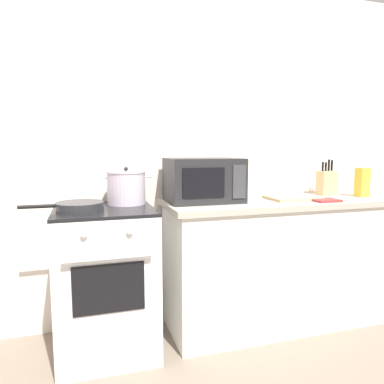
{
  "coord_description": "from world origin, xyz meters",
  "views": [
    {
      "loc": [
        -0.46,
        -1.63,
        1.28
      ],
      "look_at": [
        0.22,
        0.6,
        1.0
      ],
      "focal_mm": 33.29,
      "sensor_mm": 36.0,
      "label": 1
    }
  ],
  "objects": [
    {
      "name": "back_wall",
      "position": [
        0.3,
        0.97,
        1.25
      ],
      "size": [
        4.4,
        0.1,
        2.5
      ],
      "primitive_type": "cube",
      "color": "silver",
      "rests_on": "ground_plane"
    },
    {
      "name": "lower_cabinet_right",
      "position": [
        0.9,
        0.62,
        0.44
      ],
      "size": [
        1.64,
        0.56,
        0.88
      ],
      "primitive_type": "cube",
      "color": "white",
      "rests_on": "ground_plane"
    },
    {
      "name": "countertop_right",
      "position": [
        0.9,
        0.62,
        0.9
      ],
      "size": [
        1.7,
        0.6,
        0.04
      ],
      "primitive_type": "cube",
      "color": "#ADA393",
      "rests_on": "lower_cabinet_right"
    },
    {
      "name": "stove",
      "position": [
        -0.35,
        0.6,
        0.46
      ],
      "size": [
        0.6,
        0.64,
        0.92
      ],
      "color": "white",
      "rests_on": "ground_plane"
    },
    {
      "name": "stock_pot",
      "position": [
        -0.2,
        0.72,
        1.03
      ],
      "size": [
        0.34,
        0.26,
        0.25
      ],
      "color": "silver",
      "rests_on": "stove"
    },
    {
      "name": "frying_pan",
      "position": [
        -0.49,
        0.55,
        0.95
      ],
      "size": [
        0.48,
        0.28,
        0.05
      ],
      "color": "#28282B",
      "rests_on": "stove"
    },
    {
      "name": "microwave",
      "position": [
        0.33,
        0.68,
        1.07
      ],
      "size": [
        0.5,
        0.37,
        0.3
      ],
      "color": "#232326",
      "rests_on": "countertop_right"
    },
    {
      "name": "cutting_board",
      "position": [
        0.98,
        0.6,
        0.93
      ],
      "size": [
        0.36,
        0.26,
        0.02
      ],
      "primitive_type": "cube",
      "color": "tan",
      "rests_on": "countertop_right"
    },
    {
      "name": "knife_block",
      "position": [
        1.38,
        0.74,
        1.02
      ],
      "size": [
        0.13,
        0.1,
        0.28
      ],
      "color": "tan",
      "rests_on": "countertop_right"
    },
    {
      "name": "pasta_box",
      "position": [
        1.57,
        0.57,
        1.03
      ],
      "size": [
        0.08,
        0.08,
        0.22
      ],
      "primitive_type": "cube",
      "color": "gold",
      "rests_on": "countertop_right"
    },
    {
      "name": "oven_mitt",
      "position": [
        1.14,
        0.44,
        0.93
      ],
      "size": [
        0.18,
        0.14,
        0.02
      ],
      "primitive_type": "cube",
      "color": "#993333",
      "rests_on": "countertop_right"
    }
  ]
}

